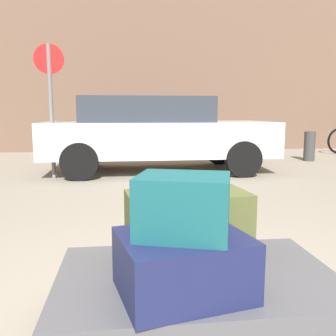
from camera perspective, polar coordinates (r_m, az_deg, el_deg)
The scene contains 9 objects.
ground_plane at distance 2.07m, azimuth 4.39°, elevation -24.53°, with size 60.00×60.00×0.00m, color gray.
luggage_cart at distance 1.93m, azimuth 4.48°, elevation -17.75°, with size 1.38×0.87×0.34m.
suitcase_navy_rear_right at distance 1.66m, azimuth 2.33°, elevation -14.66°, with size 0.54×0.44×0.27m, color #191E47.
duffel_bag_olive_stacked_top at distance 2.06m, azimuth 3.06°, elevation -8.69°, with size 0.66×0.34×0.36m, color #4C5128.
duffel_bag_teal_topmost_pile at distance 1.58m, azimuth 2.38°, elevation -5.82°, with size 0.39×0.31×0.26m, color #144C51.
parked_car at distance 7.14m, azimuth -1.93°, elevation 5.58°, with size 4.31×1.93×1.42m.
bollard_kerb_near at distance 8.80m, azimuth 13.67°, elevation 3.21°, with size 0.26×0.26×0.70m, color #383838.
bollard_kerb_mid at distance 9.33m, azimuth 21.06°, elevation 3.16°, with size 0.26×0.26×0.70m, color #383838.
no_parking_sign at distance 6.64m, azimuth -17.74°, elevation 10.56°, with size 0.50×0.07×2.27m.
Camera 1 is at (-0.35, -1.70, 1.13)m, focal length 39.35 mm.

